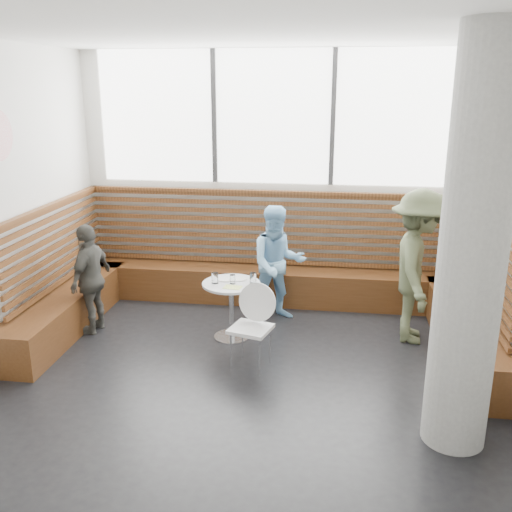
# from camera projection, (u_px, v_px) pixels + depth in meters

# --- Properties ---
(room) EXTENTS (5.00, 5.00, 3.20)m
(room) POSITION_uv_depth(u_px,v_px,m) (240.00, 223.00, 5.03)
(room) COLOR silver
(room) RESTS_ON ground
(booth) EXTENTS (5.00, 2.50, 1.44)m
(booth) POSITION_uv_depth(u_px,v_px,m) (265.00, 284.00, 7.05)
(booth) COLOR #472711
(booth) RESTS_ON ground
(concrete_column) EXTENTS (0.50, 0.50, 3.20)m
(concrete_column) POSITION_uv_depth(u_px,v_px,m) (473.00, 251.00, 4.20)
(concrete_column) COLOR gray
(concrete_column) RESTS_ON ground
(cafe_table) EXTENTS (0.65, 0.65, 0.66)m
(cafe_table) POSITION_uv_depth(u_px,v_px,m) (231.00, 299.00, 6.37)
(cafe_table) COLOR silver
(cafe_table) RESTS_ON ground
(cafe_chair) EXTENTS (0.40, 0.40, 0.84)m
(cafe_chair) POSITION_uv_depth(u_px,v_px,m) (252.00, 319.00, 5.78)
(cafe_chair) COLOR white
(cafe_chair) RESTS_ON ground
(adult_man) EXTENTS (0.72, 1.16, 1.72)m
(adult_man) POSITION_uv_depth(u_px,v_px,m) (418.00, 267.00, 6.24)
(adult_man) COLOR #4F583B
(adult_man) RESTS_ON ground
(child_back) EXTENTS (0.82, 0.72, 1.41)m
(child_back) POSITION_uv_depth(u_px,v_px,m) (277.00, 264.00, 6.85)
(child_back) COLOR #89C3ED
(child_back) RESTS_ON ground
(child_left) EXTENTS (0.40, 0.79, 1.28)m
(child_left) POSITION_uv_depth(u_px,v_px,m) (91.00, 279.00, 6.53)
(child_left) COLOR #494842
(child_left) RESTS_ON ground
(plate_near) EXTENTS (0.20, 0.20, 0.01)m
(plate_near) POSITION_uv_depth(u_px,v_px,m) (226.00, 279.00, 6.42)
(plate_near) COLOR white
(plate_near) RESTS_ON cafe_table
(plate_far) EXTENTS (0.18, 0.18, 0.01)m
(plate_far) POSITION_uv_depth(u_px,v_px,m) (239.00, 279.00, 6.43)
(plate_far) COLOR white
(plate_far) RESTS_ON cafe_table
(glass_left) EXTENTS (0.08, 0.08, 0.12)m
(glass_left) POSITION_uv_depth(u_px,v_px,m) (215.00, 278.00, 6.29)
(glass_left) COLOR white
(glass_left) RESTS_ON cafe_table
(glass_mid) EXTENTS (0.06, 0.06, 0.10)m
(glass_mid) POSITION_uv_depth(u_px,v_px,m) (233.00, 279.00, 6.28)
(glass_mid) COLOR white
(glass_mid) RESTS_ON cafe_table
(glass_right) EXTENTS (0.07, 0.07, 0.12)m
(glass_right) POSITION_uv_depth(u_px,v_px,m) (253.00, 278.00, 6.30)
(glass_right) COLOR white
(glass_right) RESTS_ON cafe_table
(menu_card) EXTENTS (0.21, 0.16, 0.00)m
(menu_card) POSITION_uv_depth(u_px,v_px,m) (233.00, 287.00, 6.17)
(menu_card) COLOR #A5C64C
(menu_card) RESTS_ON cafe_table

